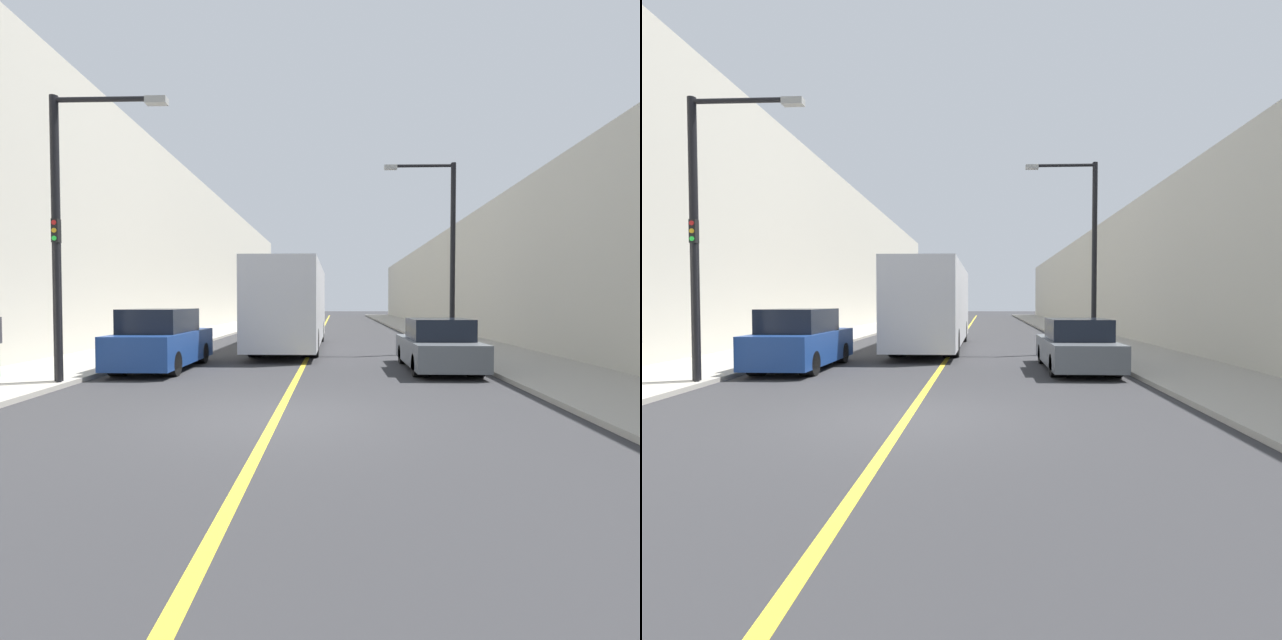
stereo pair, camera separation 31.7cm
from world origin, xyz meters
TOP-DOWN VIEW (x-y plane):
  - ground_plane at (0.00, 0.00)m, footprint 200.00×200.00m
  - sidewalk_left at (-7.03, 30.00)m, footprint 3.44×72.00m
  - sidewalk_right at (7.03, 30.00)m, footprint 3.44×72.00m
  - building_row_left at (-10.74, 30.00)m, footprint 4.00×72.00m
  - building_row_right at (10.74, 30.00)m, footprint 4.00×72.00m
  - road_center_line at (0.00, 30.00)m, footprint 0.16×72.00m
  - bus at (-0.87, 13.12)m, footprint 2.55×11.51m
  - parked_suv_left at (-4.15, 6.14)m, footprint 1.85×4.61m
  - car_right_near at (4.04, 6.30)m, footprint 1.89×4.66m
  - street_lamp_left at (-5.33, 3.16)m, footprint 2.80×0.24m
  - street_lamp_right at (5.35, 11.28)m, footprint 2.80×0.24m
  - traffic_light at (-5.51, 2.99)m, footprint 0.16×0.18m

SIDE VIEW (x-z plane):
  - ground_plane at x=0.00m, z-range 0.00..0.00m
  - road_center_line at x=0.00m, z-range 0.00..0.01m
  - sidewalk_left at x=-7.03m, z-range 0.00..0.12m
  - sidewalk_right at x=7.03m, z-range 0.00..0.12m
  - car_right_near at x=4.04m, z-range -0.07..1.45m
  - parked_suv_left at x=-4.15m, z-range -0.06..1.74m
  - bus at x=-0.87m, z-range 0.12..3.68m
  - traffic_light at x=-5.51m, z-range 0.30..4.13m
  - building_row_right at x=10.74m, z-range 0.00..7.09m
  - street_lamp_left at x=-5.33m, z-range 0.66..7.40m
  - street_lamp_right at x=5.35m, z-range 0.67..7.99m
  - building_row_left at x=-10.74m, z-range 0.00..10.75m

